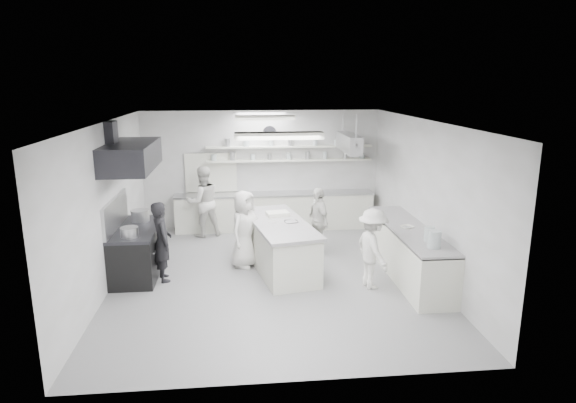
{
  "coord_description": "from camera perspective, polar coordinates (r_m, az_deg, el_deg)",
  "views": [
    {
      "loc": [
        -0.6,
        -9.01,
        3.72
      ],
      "look_at": [
        0.38,
        0.6,
        1.35
      ],
      "focal_mm": 30.8,
      "sensor_mm": 36.0,
      "label": 1
    }
  ],
  "objects": [
    {
      "name": "exhaust_hood",
      "position": [
        9.72,
        -17.69,
        5.02
      ],
      "size": [
        0.85,
        2.0,
        0.5
      ],
      "primitive_type": "cube",
      "color": "#26262A",
      "rests_on": "wall_left"
    },
    {
      "name": "wall_right",
      "position": [
        9.96,
        15.56,
        0.37
      ],
      "size": [
        0.04,
        7.0,
        3.0
      ],
      "primitive_type": "cube",
      "color": "silver",
      "rests_on": "floor"
    },
    {
      "name": "pot_rack",
      "position": [
        11.79,
        7.03,
        6.75
      ],
      "size": [
        0.3,
        1.6,
        0.4
      ],
      "primitive_type": "cube",
      "color": "#B0B1B2",
      "rests_on": "ceiling"
    },
    {
      "name": "wall_clock",
      "position": [
        12.56,
        -2.15,
        7.96
      ],
      "size": [
        0.32,
        0.05,
        0.32
      ],
      "primitive_type": "cylinder",
      "rotation": [
        1.57,
        0.0,
        0.0
      ],
      "color": "white",
      "rests_on": "wall_back"
    },
    {
      "name": "shelf_upper",
      "position": [
        12.55,
        0.19,
        6.36
      ],
      "size": [
        4.2,
        0.26,
        0.04
      ],
      "primitive_type": "cube",
      "color": "silver",
      "rests_on": "wall_back"
    },
    {
      "name": "stove",
      "position": [
        10.16,
        -16.91,
        -5.62
      ],
      "size": [
        0.8,
        1.8,
        0.9
      ],
      "primitive_type": "cube",
      "color": "black",
      "rests_on": "floor"
    },
    {
      "name": "cook_island_left",
      "position": [
        10.06,
        -5.07,
        -3.18
      ],
      "size": [
        0.86,
        0.93,
        1.59
      ],
      "primitive_type": "imported",
      "rotation": [
        0.0,
        0.0,
        0.97
      ],
      "color": "silver",
      "rests_on": "floor"
    },
    {
      "name": "cook_island_right",
      "position": [
        10.83,
        3.49,
        -2.22
      ],
      "size": [
        0.57,
        0.93,
        1.48
      ],
      "primitive_type": "imported",
      "rotation": [
        0.0,
        0.0,
        -1.32
      ],
      "color": "silver",
      "rests_on": "floor"
    },
    {
      "name": "floor",
      "position": [
        9.77,
        -1.87,
        -8.68
      ],
      "size": [
        6.0,
        7.0,
        0.02
      ],
      "primitive_type": "cube",
      "color": "gray",
      "rests_on": "ground"
    },
    {
      "name": "light_fixture_rear",
      "position": [
        10.86,
        -2.66,
        9.64
      ],
      "size": [
        1.3,
        0.25,
        0.1
      ],
      "primitive_type": "cube",
      "color": "silver",
      "rests_on": "ceiling"
    },
    {
      "name": "back_counter",
      "position": [
        12.67,
        -1.54,
        -1.14
      ],
      "size": [
        5.0,
        0.6,
        0.92
      ],
      "primitive_type": "cube",
      "color": "silver",
      "rests_on": "floor"
    },
    {
      "name": "cook_right",
      "position": [
        9.16,
        9.74,
        -5.39
      ],
      "size": [
        0.73,
        1.05,
        1.49
      ],
      "primitive_type": "imported",
      "rotation": [
        0.0,
        0.0,
        1.77
      ],
      "color": "silver",
      "rests_on": "floor"
    },
    {
      "name": "light_fixture_front",
      "position": [
        7.28,
        -1.05,
        7.61
      ],
      "size": [
        1.3,
        0.25,
        0.1
      ],
      "primitive_type": "cube",
      "color": "silver",
      "rests_on": "ceiling"
    },
    {
      "name": "pass_through_window",
      "position": [
        12.72,
        -8.88,
        3.33
      ],
      "size": [
        1.3,
        0.04,
        1.0
      ],
      "primitive_type": "cube",
      "color": "black",
      "rests_on": "wall_back"
    },
    {
      "name": "bowl_island_a",
      "position": [
        9.85,
        0.38,
        -2.43
      ],
      "size": [
        0.32,
        0.32,
        0.07
      ],
      "primitive_type": "imported",
      "rotation": [
        0.0,
        0.0,
        0.15
      ],
      "color": "#B0B1B2",
      "rests_on": "prep_island"
    },
    {
      "name": "bowl_right",
      "position": [
        9.79,
        13.57,
        -2.95
      ],
      "size": [
        0.32,
        0.32,
        0.06
      ],
      "primitive_type": "imported",
      "rotation": [
        0.0,
        0.0,
        0.42
      ],
      "color": "silver",
      "rests_on": "right_counter"
    },
    {
      "name": "wall_back",
      "position": [
        12.72,
        -3.02,
        3.71
      ],
      "size": [
        6.0,
        0.04,
        3.0
      ],
      "primitive_type": "cube",
      "color": "silver",
      "rests_on": "floor"
    },
    {
      "name": "cook_stove",
      "position": [
        9.64,
        -14.35,
        -4.49
      ],
      "size": [
        0.53,
        0.65,
        1.54
      ],
      "primitive_type": "imported",
      "rotation": [
        0.0,
        0.0,
        1.89
      ],
      "color": "black",
      "rests_on": "floor"
    },
    {
      "name": "wall_front",
      "position": [
        5.97,
        0.38,
        -8.07
      ],
      "size": [
        6.0,
        0.04,
        3.0
      ],
      "primitive_type": "cube",
      "color": "silver",
      "rests_on": "floor"
    },
    {
      "name": "wall_left",
      "position": [
        9.59,
        -20.13,
        -0.48
      ],
      "size": [
        0.04,
        7.0,
        3.0
      ],
      "primitive_type": "cube",
      "color": "silver",
      "rests_on": "floor"
    },
    {
      "name": "bowl_island_b",
      "position": [
        9.84,
        -1.79,
        -2.5
      ],
      "size": [
        0.24,
        0.24,
        0.06
      ],
      "primitive_type": "imported",
      "rotation": [
        0.0,
        0.0,
        -0.42
      ],
      "color": "silver",
      "rests_on": "prep_island"
    },
    {
      "name": "stove_pot",
      "position": [
        10.41,
        -16.68,
        -1.69
      ],
      "size": [
        0.36,
        0.36,
        0.28
      ],
      "primitive_type": "cylinder",
      "color": "#B0B1B2",
      "rests_on": "stove"
    },
    {
      "name": "ceiling",
      "position": [
        9.06,
        -2.02,
        9.27
      ],
      "size": [
        6.0,
        7.0,
        0.02
      ],
      "primitive_type": "cube",
      "color": "silver",
      "rests_on": "wall_back"
    },
    {
      "name": "cook_back",
      "position": [
        12.15,
        -9.79,
        -0.01
      ],
      "size": [
        1.02,
        0.91,
        1.73
      ],
      "primitive_type": "imported",
      "rotation": [
        0.0,
        0.0,
        -2.78
      ],
      "color": "silver",
      "rests_on": "floor"
    },
    {
      "name": "shelf_lower",
      "position": [
        12.6,
        0.18,
        4.78
      ],
      "size": [
        4.2,
        0.26,
        0.04
      ],
      "primitive_type": "cube",
      "color": "silver",
      "rests_on": "wall_back"
    },
    {
      "name": "right_counter",
      "position": [
        9.94,
        13.7,
        -5.73
      ],
      "size": [
        0.74,
        3.3,
        0.94
      ],
      "primitive_type": "cube",
      "color": "silver",
      "rests_on": "floor"
    },
    {
      "name": "prep_island",
      "position": [
        10.02,
        -1.0,
        -5.17
      ],
      "size": [
        1.41,
        2.68,
        0.94
      ],
      "primitive_type": "cube",
      "rotation": [
        0.0,
        0.0,
        0.19
      ],
      "color": "silver",
      "rests_on": "floor"
    }
  ]
}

